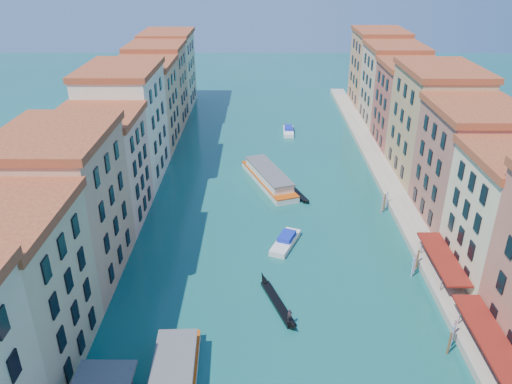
% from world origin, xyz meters
% --- Properties ---
extents(left_bank_palazzos, '(12.80, 128.40, 21.00)m').
position_xyz_m(left_bank_palazzos, '(-26.00, 64.68, 9.71)').
color(left_bank_palazzos, beige).
rests_on(left_bank_palazzos, ground).
extents(right_bank_palazzos, '(12.80, 128.40, 21.00)m').
position_xyz_m(right_bank_palazzos, '(30.00, 65.00, 9.75)').
color(right_bank_palazzos, '#A44C36').
rests_on(right_bank_palazzos, ground).
extents(quay, '(4.00, 140.00, 1.00)m').
position_xyz_m(quay, '(22.00, 65.00, 0.50)').
color(quay, gray).
rests_on(quay, ground).
extents(restaurant_awnings, '(3.20, 44.55, 3.12)m').
position_xyz_m(restaurant_awnings, '(22.19, 23.00, 2.99)').
color(restaurant_awnings, maroon).
rests_on(restaurant_awnings, ground).
extents(mooring_poles_right, '(1.44, 54.24, 3.20)m').
position_xyz_m(mooring_poles_right, '(19.10, 28.80, 1.30)').
color(mooring_poles_right, brown).
rests_on(mooring_poles_right, ground).
extents(vaporetto_far, '(10.41, 18.85, 2.76)m').
position_xyz_m(vaporetto_far, '(0.06, 68.36, 1.24)').
color(vaporetto_far, silver).
rests_on(vaporetto_far, ground).
extents(gondola_fore, '(4.81, 11.32, 2.34)m').
position_xyz_m(gondola_fore, '(0.58, 33.08, 0.39)').
color(gondola_fore, black).
rests_on(gondola_fore, ground).
extents(gondola_far, '(4.83, 10.86, 1.60)m').
position_xyz_m(gondola_far, '(4.78, 64.56, 0.33)').
color(gondola_far, black).
rests_on(gondola_far, ground).
extents(motorboat_mid, '(4.98, 7.78, 1.54)m').
position_xyz_m(motorboat_mid, '(2.22, 46.94, 0.60)').
color(motorboat_mid, silver).
rests_on(motorboat_mid, ground).
extents(motorboat_far, '(2.44, 7.30, 1.50)m').
position_xyz_m(motorboat_far, '(5.22, 96.80, 0.58)').
color(motorboat_far, white).
rests_on(motorboat_far, ground).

